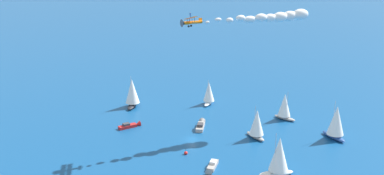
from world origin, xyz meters
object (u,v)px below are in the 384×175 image
at_px(sailboat_inshore, 279,156).
at_px(sailboat_mid_cluster, 336,122).
at_px(sailboat_trailing, 209,93).
at_px(motorboat_far_port, 201,125).
at_px(sailboat_outer_ring_a, 285,106).
at_px(sailboat_far_stbd, 257,124).
at_px(biplane_lead, 191,22).
at_px(motorboat_offshore, 131,125).
at_px(marker_buoy, 186,153).
at_px(wingwalker_lead, 190,15).
at_px(sailboat_ahead, 132,93).
at_px(motorboat_near_centre, 212,167).

distance_m(sailboat_inshore, sailboat_mid_cluster, 32.97).
bearing_deg(sailboat_mid_cluster, sailboat_trailing, 4.90).
bearing_deg(motorboat_far_port, sailboat_outer_ring_a, -120.86).
height_order(sailboat_trailing, sailboat_mid_cluster, sailboat_mid_cluster).
height_order(sailboat_far_stbd, biplane_lead, biplane_lead).
bearing_deg(sailboat_far_stbd, motorboat_far_port, 17.38).
bearing_deg(sailboat_inshore, motorboat_offshore, 8.05).
height_order(marker_buoy, wingwalker_lead, wingwalker_lead).
bearing_deg(sailboat_ahead, sailboat_inshore, 175.63).
bearing_deg(motorboat_far_port, wingwalker_lead, 115.31).
bearing_deg(wingwalker_lead, sailboat_far_stbd, -133.64).
distance_m(sailboat_far_stbd, biplane_lead, 38.75).
relative_size(sailboat_far_stbd, sailboat_outer_ring_a, 1.02).
xyz_separation_m(motorboat_near_centre, sailboat_ahead, (55.82, -15.24, 5.12)).
bearing_deg(sailboat_mid_cluster, motorboat_far_port, 32.61).
distance_m(motorboat_far_port, sailboat_inshore, 39.30).
bearing_deg(biplane_lead, motorboat_offshore, 19.28).
distance_m(sailboat_mid_cluster, sailboat_outer_ring_a, 21.26).
height_order(sailboat_far_stbd, sailboat_outer_ring_a, sailboat_far_stbd).
relative_size(sailboat_far_stbd, sailboat_ahead, 0.86).
height_order(sailboat_ahead, marker_buoy, sailboat_ahead).
distance_m(motorboat_far_port, sailboat_far_stbd, 20.34).
xyz_separation_m(motorboat_far_port, sailboat_trailing, (14.31, -19.19, 3.94)).
bearing_deg(motorboat_offshore, motorboat_far_port, -134.63).
relative_size(motorboat_far_port, sailboat_outer_ring_a, 0.81).
bearing_deg(sailboat_far_stbd, wingwalker_lead, 46.36).
bearing_deg(sailboat_far_stbd, sailboat_mid_cluster, -135.36).
distance_m(sailboat_outer_ring_a, biplane_lead, 49.79).
xyz_separation_m(motorboat_near_centre, sailboat_mid_cluster, (-13.96, -42.78, 5.08)).
height_order(motorboat_near_centre, sailboat_ahead, sailboat_ahead).
bearing_deg(sailboat_outer_ring_a, sailboat_trailing, 13.53).
relative_size(sailboat_trailing, biplane_lead, 1.37).
relative_size(sailboat_ahead, wingwalker_lead, 8.21).
relative_size(sailboat_far_stbd, sailboat_mid_cluster, 0.87).
xyz_separation_m(motorboat_offshore, sailboat_outer_ring_a, (-32.70, -43.55, 4.25)).
xyz_separation_m(sailboat_inshore, sailboat_trailing, (52.15, -28.57, -0.97)).
bearing_deg(sailboat_trailing, wingwalker_lead, 123.29).
relative_size(motorboat_far_port, wingwalker_lead, 5.68).
bearing_deg(motorboat_offshore, wingwalker_lead, -159.94).
bearing_deg(marker_buoy, sailboat_trailing, -55.42).
relative_size(sailboat_outer_ring_a, marker_buoy, 5.07).
bearing_deg(sailboat_outer_ring_a, sailboat_mid_cluster, 172.27).
bearing_deg(sailboat_ahead, wingwalker_lead, 171.83).
height_order(sailboat_ahead, sailboat_mid_cluster, sailboat_ahead).
relative_size(sailboat_ahead, biplane_lead, 1.69).
bearing_deg(sailboat_trailing, sailboat_mid_cluster, -175.10).
bearing_deg(marker_buoy, motorboat_far_port, -57.82).
relative_size(sailboat_far_stbd, motorboat_offshore, 1.34).
relative_size(motorboat_near_centre, sailboat_mid_cluster, 0.61).
xyz_separation_m(marker_buoy, wingwalker_lead, (6.97, -8.76, 39.26)).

